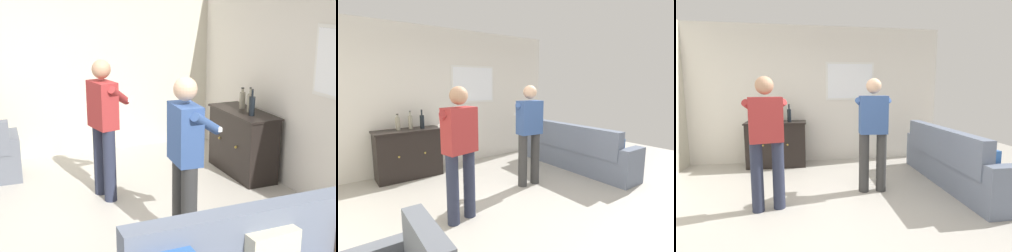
# 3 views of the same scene
# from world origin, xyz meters

# --- Properties ---
(ground) EXTENTS (10.40, 10.40, 0.00)m
(ground) POSITION_xyz_m (0.00, 0.00, 0.00)
(ground) COLOR #B2ADA3
(wall_back_with_window) EXTENTS (5.20, 0.15, 2.80)m
(wall_back_with_window) POSITION_xyz_m (0.01, 2.66, 1.41)
(wall_back_with_window) COLOR silver
(wall_back_with_window) RESTS_ON ground
(couch) EXTENTS (0.57, 2.48, 0.92)m
(couch) POSITION_xyz_m (2.00, 0.85, 0.35)
(couch) COLOR slate
(couch) RESTS_ON ground
(sideboard_cabinet) EXTENTS (1.16, 0.49, 0.89)m
(sideboard_cabinet) POSITION_xyz_m (-0.86, 2.30, 0.45)
(sideboard_cabinet) COLOR black
(sideboard_cabinet) RESTS_ON ground
(bottle_wine_green) EXTENTS (0.08, 0.08, 0.29)m
(bottle_wine_green) POSITION_xyz_m (-1.00, 2.36, 1.01)
(bottle_wine_green) COLOR gray
(bottle_wine_green) RESTS_ON sideboard_cabinet
(bottle_liquor_amber) EXTENTS (0.07, 0.07, 0.33)m
(bottle_liquor_amber) POSITION_xyz_m (-0.78, 2.34, 1.02)
(bottle_liquor_amber) COLOR gray
(bottle_liquor_amber) RESTS_ON sideboard_cabinet
(bottle_spirits_clear) EXTENTS (0.08, 0.08, 0.35)m
(bottle_spirits_clear) POSITION_xyz_m (-0.59, 2.26, 1.02)
(bottle_spirits_clear) COLOR black
(bottle_spirits_clear) RESTS_ON sideboard_cabinet
(person_standing_left) EXTENTS (0.54, 0.51, 1.68)m
(person_standing_left) POSITION_xyz_m (-0.78, 0.35, 0.94)
(person_standing_left) COLOR #282D42
(person_standing_left) RESTS_ON ground
(person_standing_right) EXTENTS (0.56, 0.49, 1.68)m
(person_standing_right) POSITION_xyz_m (0.69, 0.75, 0.94)
(person_standing_right) COLOR #383838
(person_standing_right) RESTS_ON ground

